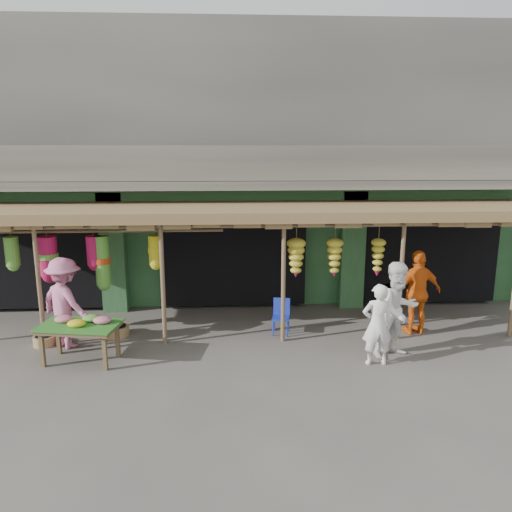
{
  "coord_description": "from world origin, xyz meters",
  "views": [
    {
      "loc": [
        -0.11,
        -10.2,
        4.1
      ],
      "look_at": [
        0.49,
        1.0,
        1.61
      ],
      "focal_mm": 35.0,
      "sensor_mm": 36.0,
      "label": 1
    }
  ],
  "objects_px": {
    "person_right": "(398,310)",
    "person_front": "(377,325)",
    "person_shopper": "(65,303)",
    "blue_chair": "(281,314)",
    "flower_table": "(81,326)",
    "person_vendor": "(418,292)"
  },
  "relations": [
    {
      "from": "person_front",
      "to": "person_right",
      "type": "xyz_separation_m",
      "value": [
        0.5,
        0.35,
        0.16
      ]
    },
    {
      "from": "flower_table",
      "to": "person_right",
      "type": "distance_m",
      "value": 6.14
    },
    {
      "from": "flower_table",
      "to": "blue_chair",
      "type": "height_order",
      "value": "flower_table"
    },
    {
      "from": "blue_chair",
      "to": "person_right",
      "type": "distance_m",
      "value": 2.6
    },
    {
      "from": "person_right",
      "to": "person_vendor",
      "type": "bearing_deg",
      "value": 33.45
    },
    {
      "from": "flower_table",
      "to": "person_right",
      "type": "relative_size",
      "value": 0.84
    },
    {
      "from": "blue_chair",
      "to": "person_vendor",
      "type": "xyz_separation_m",
      "value": [
        2.99,
        -0.18,
        0.51
      ]
    },
    {
      "from": "person_shopper",
      "to": "person_right",
      "type": "bearing_deg",
      "value": -154.51
    },
    {
      "from": "person_front",
      "to": "person_vendor",
      "type": "bearing_deg",
      "value": -131.16
    },
    {
      "from": "flower_table",
      "to": "person_vendor",
      "type": "height_order",
      "value": "person_vendor"
    },
    {
      "from": "flower_table",
      "to": "person_front",
      "type": "relative_size",
      "value": 1.01
    },
    {
      "from": "blue_chair",
      "to": "person_shopper",
      "type": "xyz_separation_m",
      "value": [
        -4.51,
        -0.52,
        0.51
      ]
    },
    {
      "from": "person_front",
      "to": "person_shopper",
      "type": "bearing_deg",
      "value": -11.15
    },
    {
      "from": "person_right",
      "to": "person_shopper",
      "type": "height_order",
      "value": "person_right"
    },
    {
      "from": "flower_table",
      "to": "blue_chair",
      "type": "xyz_separation_m",
      "value": [
        3.99,
        1.3,
        -0.28
      ]
    },
    {
      "from": "flower_table",
      "to": "person_shopper",
      "type": "relative_size",
      "value": 0.85
    },
    {
      "from": "person_right",
      "to": "person_shopper",
      "type": "xyz_separation_m",
      "value": [
        -6.66,
        0.85,
        -0.01
      ]
    },
    {
      "from": "flower_table",
      "to": "person_shopper",
      "type": "distance_m",
      "value": 0.96
    },
    {
      "from": "blue_chair",
      "to": "person_right",
      "type": "xyz_separation_m",
      "value": [
        2.14,
        -1.37,
        0.52
      ]
    },
    {
      "from": "person_front",
      "to": "person_right",
      "type": "relative_size",
      "value": 0.83
    },
    {
      "from": "person_front",
      "to": "person_shopper",
      "type": "height_order",
      "value": "person_shopper"
    },
    {
      "from": "person_right",
      "to": "person_front",
      "type": "bearing_deg",
      "value": -165.99
    }
  ]
}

